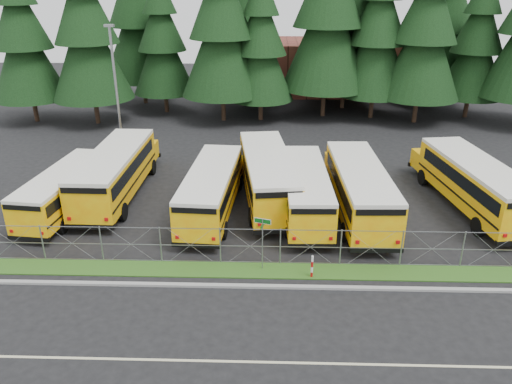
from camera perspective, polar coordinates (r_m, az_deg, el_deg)
ground at (r=26.42m, az=4.90°, el=-7.07°), size 120.00×120.00×0.00m
curb at (r=23.78m, az=5.27°, el=-10.77°), size 50.00×0.25×0.12m
grass_verge at (r=24.96m, az=5.09°, el=-9.01°), size 50.00×1.40×0.06m
road_lane_line at (r=19.98m, az=6.06°, el=-18.87°), size 50.00×0.12×0.01m
chainlink_fence at (r=25.05m, az=5.09°, el=-6.28°), size 44.00×0.10×2.00m
brick_building at (r=63.98m, az=8.76°, el=14.02°), size 22.00×10.00×6.00m
bus_0 at (r=32.59m, az=-20.74°, el=0.19°), size 3.45×10.31×2.65m
bus_1 at (r=33.59m, az=-15.58°, el=2.07°), size 3.05×12.19×3.18m
bus_3 at (r=30.24m, az=-4.99°, el=0.19°), size 3.35×11.26×2.91m
bus_4 at (r=31.84m, az=1.24°, el=1.77°), size 4.35×12.36×3.17m
bus_5 at (r=30.22m, az=5.56°, el=0.11°), size 2.89×11.07×2.89m
bus_6 at (r=30.55m, az=11.59°, el=0.23°), size 3.16×11.97×3.12m
bus_east at (r=33.41m, az=23.38°, el=0.80°), size 4.52×12.31×3.15m
street_sign at (r=24.05m, az=0.75°, el=-4.71°), size 0.81×0.53×2.81m
striped_bollard at (r=24.28m, az=6.42°, el=-8.50°), size 0.11×0.11×1.20m
light_standard at (r=39.80m, az=-15.68°, el=11.28°), size 0.70×0.35×10.14m
conifer_0 at (r=53.31m, az=-25.09°, el=15.40°), size 6.99×6.99×15.45m
conifer_1 at (r=50.33m, az=-18.79°, el=16.72°), size 7.59×7.59×16.78m
conifer_2 at (r=53.22m, az=-10.69°, el=16.33°), size 6.34×6.34×14.01m
conifer_3 at (r=49.01m, az=-3.98°, el=18.12°), size 7.91×7.91×17.50m
conifer_4 at (r=49.30m, az=0.57°, el=16.21°), size 6.37×6.37×14.09m
conifer_5 at (r=50.98m, az=8.22°, el=19.22°), size 8.76×8.76×19.38m
conifer_6 at (r=51.34m, az=13.76°, el=16.91°), size 7.21×7.21×15.94m
conifer_7 at (r=50.71m, az=18.78°, el=16.77°), size 7.59×7.59×16.79m
conifer_8 at (r=54.68m, az=23.93°, el=15.09°), size 6.43×6.43×14.21m
conifer_10 at (r=57.50m, az=-13.31°, el=18.83°), size 8.30×8.30×18.35m
conifer_11 at (r=55.35m, az=-1.52°, el=18.86°), size 7.97×7.97×17.62m
conifer_12 at (r=54.59m, az=10.57°, el=19.96°), size 9.28×9.28×20.52m
conifer_13 at (r=58.43m, az=20.81°, el=17.62°), size 7.91×7.91×17.49m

